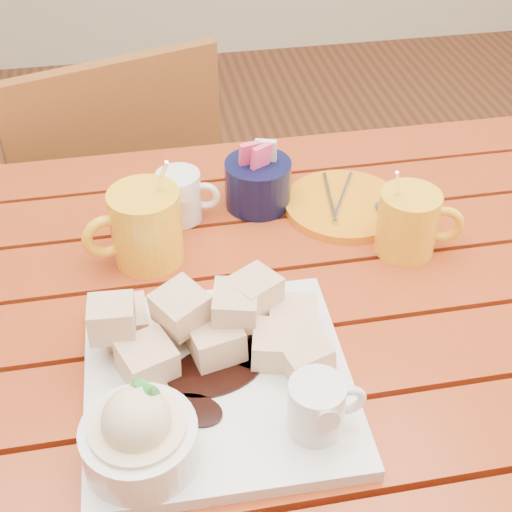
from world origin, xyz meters
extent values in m
cube|color=maroon|center=(0.00, -0.23, 0.73)|extent=(1.20, 0.11, 0.03)
cube|color=maroon|center=(0.00, -0.11, 0.73)|extent=(1.20, 0.11, 0.03)
cube|color=maroon|center=(0.00, 0.00, 0.73)|extent=(1.20, 0.11, 0.03)
cube|color=maroon|center=(0.00, 0.11, 0.73)|extent=(1.20, 0.11, 0.03)
cube|color=maroon|center=(0.00, 0.23, 0.73)|extent=(1.20, 0.11, 0.03)
cube|color=maroon|center=(0.00, 0.34, 0.73)|extent=(1.20, 0.11, 0.03)
cube|color=maroon|center=(0.00, 0.36, 0.68)|extent=(1.12, 0.04, 0.08)
cylinder|color=maroon|center=(0.55, 0.35, 0.36)|extent=(0.06, 0.06, 0.72)
cube|color=white|center=(-0.03, -0.13, 0.76)|extent=(0.29, 0.29, 0.02)
cube|color=#BA7238|center=(-0.05, -0.05, 0.79)|extent=(0.07, 0.07, 0.04)
cube|color=#BA7238|center=(0.00, -0.07, 0.82)|extent=(0.06, 0.06, 0.04)
cube|color=#BA7238|center=(0.04, -0.11, 0.79)|extent=(0.06, 0.06, 0.04)
cube|color=#BA7238|center=(0.06, -0.08, 0.79)|extent=(0.06, 0.06, 0.04)
cube|color=#BA7238|center=(-0.06, -0.07, 0.82)|extent=(0.07, 0.07, 0.04)
cube|color=#BA7238|center=(-0.12, -0.04, 0.79)|extent=(0.05, 0.05, 0.04)
cube|color=#BA7238|center=(-0.10, -0.11, 0.79)|extent=(0.07, 0.07, 0.04)
cube|color=#BA7238|center=(-0.03, -0.09, 0.79)|extent=(0.06, 0.06, 0.04)
cube|color=#BA7238|center=(0.07, -0.13, 0.79)|extent=(0.06, 0.06, 0.04)
cube|color=#BA7238|center=(0.02, -0.05, 0.79)|extent=(0.07, 0.07, 0.04)
cube|color=#BA7238|center=(0.02, -0.06, 0.82)|extent=(0.07, 0.07, 0.04)
cube|color=#BA7238|center=(-0.14, -0.07, 0.82)|extent=(0.05, 0.05, 0.04)
cylinder|color=white|center=(-0.12, -0.22, 0.79)|extent=(0.11, 0.11, 0.05)
cylinder|color=#FEE8BB|center=(-0.12, -0.22, 0.80)|extent=(0.09, 0.09, 0.03)
sphere|color=#FEE8BB|center=(-0.12, -0.22, 0.82)|extent=(0.07, 0.07, 0.07)
cone|color=green|center=(-0.10, -0.21, 0.85)|extent=(0.04, 0.04, 0.03)
cone|color=green|center=(-0.11, -0.20, 0.85)|extent=(0.03, 0.03, 0.03)
cylinder|color=white|center=(0.06, -0.21, 0.80)|extent=(0.06, 0.06, 0.06)
cylinder|color=black|center=(0.06, -0.21, 0.82)|extent=(0.05, 0.05, 0.01)
cone|color=white|center=(0.06, -0.24, 0.82)|extent=(0.02, 0.02, 0.03)
torus|color=white|center=(0.09, -0.21, 0.80)|extent=(0.04, 0.01, 0.04)
cylinder|color=yellow|center=(-0.09, 0.11, 0.80)|extent=(0.09, 0.09, 0.10)
cylinder|color=black|center=(-0.09, 0.11, 0.85)|extent=(0.08, 0.08, 0.01)
torus|color=yellow|center=(-0.14, 0.10, 0.80)|extent=(0.07, 0.03, 0.06)
cylinder|color=silver|center=(-0.07, 0.13, 0.84)|extent=(0.04, 0.05, 0.14)
cylinder|color=yellow|center=(0.25, 0.07, 0.80)|extent=(0.08, 0.08, 0.09)
cylinder|color=black|center=(0.25, 0.07, 0.83)|extent=(0.07, 0.07, 0.01)
torus|color=yellow|center=(0.30, 0.06, 0.80)|extent=(0.06, 0.03, 0.06)
cylinder|color=silver|center=(0.24, 0.08, 0.83)|extent=(0.04, 0.04, 0.12)
cylinder|color=white|center=(-0.04, 0.20, 0.79)|extent=(0.06, 0.06, 0.07)
cylinder|color=white|center=(-0.04, 0.20, 0.82)|extent=(0.05, 0.05, 0.01)
cone|color=white|center=(-0.04, 0.17, 0.81)|extent=(0.03, 0.03, 0.03)
torus|color=white|center=(0.00, 0.20, 0.79)|extent=(0.04, 0.02, 0.04)
cylinder|color=black|center=(0.08, 0.21, 0.79)|extent=(0.10, 0.10, 0.07)
cube|color=#FF457F|center=(0.07, 0.21, 0.83)|extent=(0.03, 0.02, 0.05)
cube|color=white|center=(0.09, 0.22, 0.83)|extent=(0.03, 0.02, 0.05)
cube|color=#FF457F|center=(0.08, 0.20, 0.83)|extent=(0.03, 0.03, 0.05)
cylinder|color=orange|center=(0.20, 0.18, 0.76)|extent=(0.18, 0.18, 0.01)
cylinder|color=silver|center=(0.18, 0.19, 0.77)|extent=(0.02, 0.13, 0.01)
cylinder|color=silver|center=(0.20, 0.19, 0.77)|extent=(0.06, 0.12, 0.01)
ellipsoid|color=silver|center=(0.25, 0.15, 0.76)|extent=(0.02, 0.03, 0.01)
ellipsoid|color=silver|center=(0.27, 0.15, 0.76)|extent=(0.02, 0.03, 0.01)
cube|color=brown|center=(-0.18, 0.70, 0.42)|extent=(0.51, 0.51, 0.03)
cylinder|color=brown|center=(-0.07, 0.92, 0.20)|extent=(0.03, 0.03, 0.40)
cylinder|color=brown|center=(-0.39, 0.81, 0.20)|extent=(0.03, 0.03, 0.40)
cylinder|color=brown|center=(0.04, 0.59, 0.20)|extent=(0.03, 0.03, 0.40)
cylinder|color=brown|center=(-0.29, 0.49, 0.20)|extent=(0.03, 0.03, 0.40)
cube|color=brown|center=(-0.12, 0.53, 0.64)|extent=(0.39, 0.15, 0.42)
camera|label=1|loc=(-0.08, -0.65, 1.36)|focal=50.00mm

